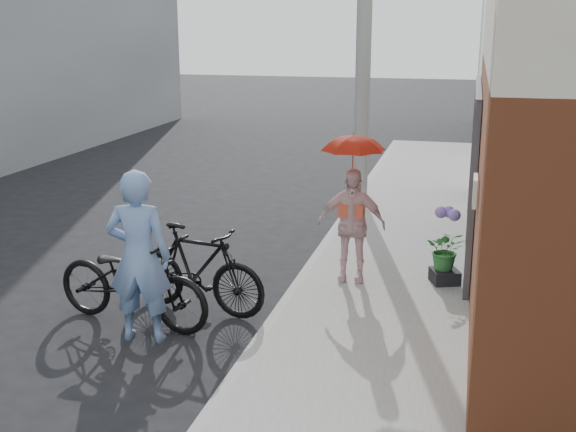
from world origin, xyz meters
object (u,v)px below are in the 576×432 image
at_px(utility_pole, 364,23).
at_px(bike_right, 197,269).
at_px(officer, 139,257).
at_px(kimono_woman, 351,225).
at_px(bike_left, 132,280).
at_px(planter, 445,276).

height_order(utility_pole, bike_right, utility_pole).
bearing_deg(bike_right, officer, 171.10).
bearing_deg(utility_pole, officer, -103.35).
bearing_deg(kimono_woman, bike_left, -145.30).
bearing_deg(bike_right, planter, -53.56).
relative_size(utility_pole, kimono_woman, 4.52).
bearing_deg(utility_pole, kimono_woman, -82.99).
xyz_separation_m(utility_pole, planter, (1.76, -3.97, -3.29)).
distance_m(officer, planter, 4.13).
bearing_deg(officer, planter, -151.07).
distance_m(utility_pole, officer, 7.01).
relative_size(bike_right, planter, 5.34).
xyz_separation_m(utility_pole, bike_right, (-1.19, -5.44, -2.94)).
bearing_deg(kimono_woman, bike_right, -146.66).
relative_size(bike_left, kimono_woman, 1.35).
distance_m(bike_left, bike_right, 0.82).
relative_size(kimono_woman, planter, 4.45).
relative_size(officer, planter, 5.69).
height_order(utility_pole, kimono_woman, utility_pole).
relative_size(officer, kimono_woman, 1.28).
bearing_deg(utility_pole, bike_right, -102.39).
distance_m(kimono_woman, planter, 1.44).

